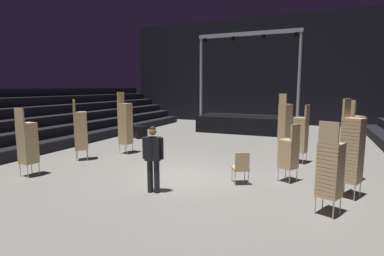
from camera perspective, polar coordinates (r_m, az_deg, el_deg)
name	(u,v)px	position (r m, az deg, el deg)	size (l,w,h in m)	color
ground_plane	(183,177)	(9.46, -1.80, -9.37)	(22.00, 30.00, 0.10)	gray
arena_end_wall	(265,71)	(23.55, 13.89, 10.65)	(22.00, 0.30, 8.00)	black
bleacher_bank_left	(17,118)	(15.62, -30.66, 1.60)	(4.50, 24.00, 2.70)	black
stage_riser	(250,122)	(18.64, 11.06, 1.12)	(6.14, 2.76, 5.83)	black
man_with_tie	(153,155)	(7.77, -7.52, -5.23)	(0.57, 0.31, 1.76)	black
chair_stack_front_left	(125,123)	(12.60, -12.73, 0.95)	(0.46, 0.46, 2.56)	#B2B5BA
chair_stack_front_right	(352,149)	(8.31, 28.41, -3.59)	(0.58, 0.58, 2.48)	#B2B5BA
chair_stack_mid_left	(81,130)	(11.92, -20.64, -0.36)	(0.62, 0.62, 2.31)	#B2B5BA
chair_stack_mid_right	(289,153)	(9.09, 18.12, -4.56)	(0.60, 0.60, 1.71)	#B2B5BA
chair_stack_mid_centre	(330,169)	(7.03, 25.04, -7.09)	(0.58, 0.58, 2.05)	#B2B5BA
chair_stack_rear_left	(301,134)	(11.43, 20.20, -1.10)	(0.54, 0.54, 2.14)	#B2B5BA
chair_stack_rear_right	(352,141)	(9.88, 28.45, -2.16)	(0.62, 0.62, 2.39)	#B2B5BA
chair_stack_rear_centre	(285,121)	(13.84, 17.47, 1.20)	(0.62, 0.62, 2.48)	#B2B5BA
chair_stack_aisle_left	(27,142)	(10.46, -29.12, -2.40)	(0.48, 0.48, 2.14)	#B2B5BA
equipment_road_case	(139,132)	(16.55, -10.15, -0.71)	(0.90, 0.60, 0.65)	black
loose_chair_near_man	(241,166)	(8.58, 9.40, -7.23)	(0.60, 0.60, 0.95)	#B2B5BA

